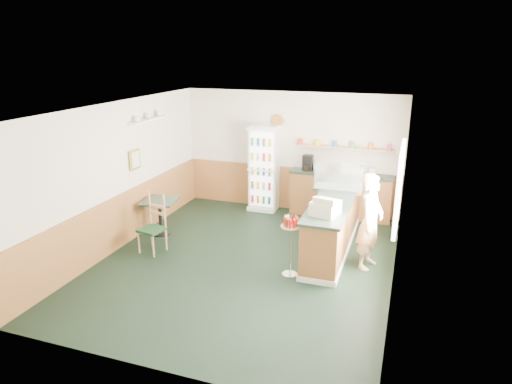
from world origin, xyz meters
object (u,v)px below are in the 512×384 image
at_px(cash_register, 325,208).
at_px(cafe_table, 160,210).
at_px(drinks_fridge, 264,168).
at_px(display_case, 340,177).
at_px(condiment_stand, 291,236).
at_px(shopkeeper, 370,221).
at_px(cafe_chair, 154,221).

height_order(cash_register, cafe_table, cash_register).
distance_m(drinks_fridge, display_case, 2.27).
relative_size(cash_register, condiment_stand, 0.41).
relative_size(cash_register, cafe_table, 0.55).
xyz_separation_m(display_case, cash_register, (0.00, -1.43, -0.14)).
bearing_deg(cafe_table, shopkeeper, -1.43).
xyz_separation_m(condiment_stand, cafe_chair, (-2.63, 0.14, -0.13)).
relative_size(shopkeeper, cafe_table, 2.16).
relative_size(cash_register, cafe_chair, 0.39).
relative_size(display_case, cafe_table, 1.19).
distance_m(cafe_table, cafe_chair, 0.76).
bearing_deg(cafe_table, cafe_chair, -67.87).
relative_size(drinks_fridge, display_case, 2.15).
height_order(condiment_stand, cafe_chair, cafe_chair).
relative_size(cafe_table, cafe_chair, 0.70).
xyz_separation_m(drinks_fridge, shopkeeper, (2.60, -2.22, -0.15)).
relative_size(cash_register, shopkeeper, 0.25).
height_order(cafe_table, cafe_chair, cafe_chair).
height_order(drinks_fridge, cafe_chair, drinks_fridge).
xyz_separation_m(display_case, condiment_stand, (-0.48, -1.76, -0.56)).
bearing_deg(drinks_fridge, cafe_table, -125.28).
bearing_deg(shopkeeper, drinks_fridge, 63.11).
xyz_separation_m(cash_register, condiment_stand, (-0.48, -0.33, -0.42)).
bearing_deg(display_case, cash_register, -90.00).
bearing_deg(cafe_chair, drinks_fridge, 77.40).
height_order(cash_register, cafe_chair, cash_register).
bearing_deg(cafe_table, condiment_stand, -16.01).
xyz_separation_m(shopkeeper, cafe_table, (-4.10, 0.10, -0.32)).
distance_m(cash_register, condiment_stand, 0.72).
distance_m(drinks_fridge, cash_register, 3.24).
distance_m(drinks_fridge, condiment_stand, 3.29).
bearing_deg(condiment_stand, drinks_fridge, 115.64).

